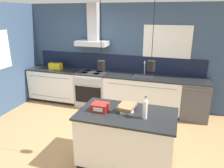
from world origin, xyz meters
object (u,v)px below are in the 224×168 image
(book_stack, at_px, (127,108))
(oven_range, at_px, (93,89))
(dishwasher, at_px, (195,100))
(bottle_on_island, at_px, (145,109))
(yellow_toolbox, at_px, (56,66))
(red_supply_box, at_px, (100,107))

(book_stack, bearing_deg, oven_range, 125.47)
(dishwasher, relative_size, book_stack, 2.68)
(bottle_on_island, distance_m, yellow_toolbox, 3.54)
(book_stack, bearing_deg, dishwasher, 60.47)
(bottle_on_island, relative_size, yellow_toolbox, 1.01)
(red_supply_box, distance_m, yellow_toolbox, 2.97)
(oven_range, bearing_deg, bottle_on_island, -51.30)
(red_supply_box, relative_size, yellow_toolbox, 0.74)
(bottle_on_island, height_order, red_supply_box, bottle_on_island)
(dishwasher, height_order, book_stack, book_stack)
(oven_range, xyz_separation_m, bottle_on_island, (1.73, -2.16, 0.60))
(yellow_toolbox, bearing_deg, bottle_on_island, -37.71)
(red_supply_box, bearing_deg, dishwasher, 54.09)
(book_stack, relative_size, yellow_toolbox, 1.00)
(book_stack, bearing_deg, yellow_toolbox, 141.26)
(oven_range, bearing_deg, dishwasher, 0.09)
(book_stack, distance_m, yellow_toolbox, 3.19)
(dishwasher, distance_m, red_supply_box, 2.66)
(red_supply_box, bearing_deg, oven_range, 115.87)
(book_stack, height_order, red_supply_box, red_supply_box)
(yellow_toolbox, bearing_deg, red_supply_box, -45.28)
(red_supply_box, bearing_deg, bottle_on_island, -4.32)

